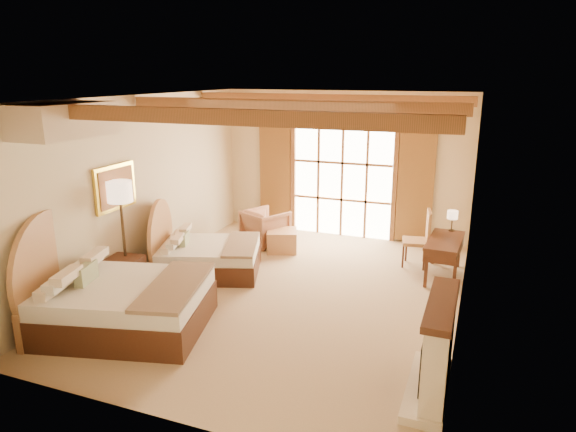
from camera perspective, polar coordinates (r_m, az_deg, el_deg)
The scene contains 19 objects.
floor at distance 8.70m, azimuth -0.23°, elevation -8.52°, with size 7.00×7.00×0.00m, color tan.
wall_back at distance 11.44m, azimuth 6.16°, elevation 5.67°, with size 5.50×5.50×0.00m, color beige.
wall_left at distance 9.50m, azimuth -15.91°, elevation 3.12°, with size 7.00×7.00×0.00m, color beige.
wall_right at distance 7.66m, azimuth 19.32°, elevation -0.10°, with size 7.00×7.00×0.00m, color beige.
ceiling at distance 7.95m, azimuth -0.25°, elevation 13.03°, with size 7.00×7.00×0.00m, color #AF6B34.
ceiling_beams at distance 7.96m, azimuth -0.25°, elevation 12.17°, with size 5.39×4.60×0.18m, color #965D35, non-canonical shape.
french_doors at distance 11.45m, azimuth 6.03°, elevation 3.90°, with size 3.95×0.08×2.60m.
fireplace at distance 6.21m, azimuth 16.16°, elevation -14.46°, with size 0.46×1.40×1.16m.
painting at distance 8.87m, azimuth -18.61°, elevation 3.03°, with size 0.06×0.95×0.75m.
canopy_valance at distance 7.58m, azimuth -23.62°, elevation 9.74°, with size 0.70×1.40×0.45m, color #F2E0C1.
bed_near at distance 7.86m, azimuth -18.76°, elevation -8.53°, with size 2.66×2.21×1.50m.
bed_far at distance 9.58m, azimuth -9.57°, elevation -4.09°, with size 2.25×1.90×1.20m.
nightstand at distance 8.92m, azimuth -17.69°, elevation -6.44°, with size 0.53×0.53×0.64m, color #3F2516.
floor_lamp at distance 8.65m, azimuth -18.14°, elevation 1.84°, with size 0.40×0.40×1.90m.
armchair at distance 10.98m, azimuth -2.52°, elevation -1.23°, with size 0.81×0.83×0.76m, color #A0684C.
ottoman at distance 10.61m, azimuth -0.67°, elevation -2.73°, with size 0.60×0.60×0.44m, color #A88348.
desk at distance 9.64m, azimuth 16.91°, elevation -4.35°, with size 0.63×1.34×0.71m.
desk_chair at distance 10.05m, azimuth 14.11°, elevation -3.56°, with size 0.56×0.56×1.10m.
desk_lamp at distance 10.02m, azimuth 17.81°, elevation 0.04°, with size 0.19×0.19×0.39m.
Camera 1 is at (2.88, -7.40, 3.56)m, focal length 32.00 mm.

